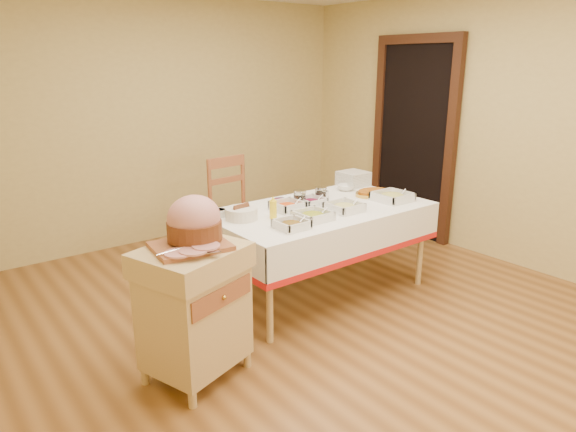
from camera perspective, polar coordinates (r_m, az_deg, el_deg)
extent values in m
plane|color=brown|center=(4.13, 2.97, -10.86)|extent=(5.00, 5.00, 0.00)
plane|color=tan|center=(5.82, -13.32, 10.25)|extent=(4.50, 0.00, 4.50)
plane|color=tan|center=(5.45, 21.71, 9.11)|extent=(0.00, 5.00, 5.00)
cube|color=black|center=(5.95, 13.81, 7.92)|extent=(0.06, 0.90, 2.10)
cube|color=#3B1E12|center=(5.64, 17.65, 7.16)|extent=(0.08, 0.10, 2.10)
cube|color=#3B1E12|center=(6.26, 10.10, 8.55)|extent=(0.08, 0.10, 2.10)
cube|color=#3B1E12|center=(5.88, 14.45, 18.55)|extent=(0.08, 1.10, 0.10)
cube|color=tan|center=(4.25, 3.55, 0.56)|extent=(1.80, 1.00, 0.04)
cylinder|color=tan|center=(3.60, -2.06, -8.91)|extent=(0.05, 0.05, 0.71)
cylinder|color=tan|center=(4.26, -8.71, -4.94)|extent=(0.05, 0.05, 0.71)
cylinder|color=tan|center=(4.67, 14.52, -3.30)|extent=(0.05, 0.05, 0.71)
cylinder|color=tan|center=(5.19, 7.25, -0.86)|extent=(0.05, 0.05, 0.71)
cube|color=white|center=(4.25, 3.56, 0.88)|extent=(1.82, 1.02, 0.01)
cube|color=tan|center=(3.27, -10.33, -11.03)|extent=(0.68, 0.62, 0.61)
cube|color=tan|center=(3.11, -10.69, -4.85)|extent=(0.73, 0.67, 0.15)
cube|color=#985632|center=(2.99, -8.39, -9.36)|extent=(0.48, 0.17, 0.12)
sphere|color=#BA8E34|center=(2.98, -8.29, -9.43)|extent=(0.03, 0.03, 0.03)
cylinder|color=tan|center=(3.21, -12.42, -19.19)|extent=(0.05, 0.05, 0.10)
cylinder|color=tan|center=(3.52, -15.39, -15.87)|extent=(0.05, 0.05, 0.10)
cylinder|color=tan|center=(3.40, -4.44, -16.48)|extent=(0.05, 0.05, 0.10)
cylinder|color=tan|center=(3.70, -7.98, -13.66)|extent=(0.05, 0.05, 0.10)
cube|color=#985632|center=(4.96, -5.35, 0.31)|extent=(0.51, 0.49, 0.03)
cylinder|color=#985632|center=(4.77, -5.69, -3.73)|extent=(0.04, 0.04, 0.50)
cylinder|color=#985632|center=(5.08, -8.45, -2.55)|extent=(0.04, 0.04, 0.50)
cylinder|color=#985632|center=(5.01, -2.05, -2.66)|extent=(0.04, 0.04, 0.50)
cylinder|color=#985632|center=(5.30, -4.89, -1.60)|extent=(0.04, 0.04, 0.50)
cylinder|color=#985632|center=(4.94, -8.70, 3.13)|extent=(0.04, 0.04, 0.53)
cylinder|color=#985632|center=(5.16, -5.03, 3.86)|extent=(0.04, 0.04, 0.53)
cube|color=#985632|center=(5.00, -6.91, 5.99)|extent=(0.42, 0.07, 0.10)
cube|color=#985632|center=(3.08, -10.78, -3.31)|extent=(0.43, 0.35, 0.03)
ellipsoid|color=tan|center=(3.10, -10.41, -0.20)|extent=(0.32, 0.29, 0.28)
cylinder|color=#603016|center=(3.12, -10.34, -1.54)|extent=(0.33, 0.33, 0.11)
cube|color=silver|center=(2.91, -10.18, -4.10)|extent=(0.27, 0.12, 0.00)
cylinder|color=silver|center=(2.99, -11.80, -3.49)|extent=(0.32, 0.09, 0.01)
cube|color=silver|center=(3.71, 0.39, -1.28)|extent=(0.22, 0.22, 0.01)
ellipsoid|color=maroon|center=(3.70, 0.39, -0.97)|extent=(0.16, 0.16, 0.06)
cylinder|color=silver|center=(3.71, 1.17, -0.86)|extent=(0.13, 0.01, 0.09)
cube|color=silver|center=(3.91, 2.78, -0.31)|extent=(0.25, 0.25, 0.01)
ellipsoid|color=gold|center=(3.91, 2.78, 0.02)|extent=(0.19, 0.19, 0.07)
cylinder|color=silver|center=(3.92, 3.62, 0.12)|extent=(0.14, 0.01, 0.10)
cube|color=silver|center=(4.16, 6.27, 0.66)|extent=(0.25, 0.25, 0.01)
ellipsoid|color=#C3C368|center=(4.16, 6.28, 0.98)|extent=(0.19, 0.19, 0.07)
cylinder|color=silver|center=(4.18, 7.07, 1.06)|extent=(0.14, 0.01, 0.10)
cube|color=silver|center=(4.54, 11.50, 1.79)|extent=(0.29, 0.29, 0.02)
ellipsoid|color=#B7B857|center=(4.53, 11.52, 2.12)|extent=(0.22, 0.22, 0.08)
cylinder|color=silver|center=(4.56, 12.31, 2.18)|extent=(0.15, 0.01, 0.11)
cube|color=silver|center=(4.16, -0.07, 0.76)|extent=(0.23, 0.23, 0.02)
ellipsoid|color=#CF460F|center=(4.15, -0.07, 1.06)|extent=(0.17, 0.17, 0.06)
cylinder|color=silver|center=(4.16, 0.67, 1.18)|extent=(0.15, 0.01, 0.11)
cube|color=silver|center=(4.31, 2.60, 1.30)|extent=(0.21, 0.21, 0.01)
ellipsoid|color=#5E0B2C|center=(4.30, 2.61, 1.57)|extent=(0.16, 0.16, 0.05)
cylinder|color=silver|center=(4.32, 3.24, 1.67)|extent=(0.14, 0.01, 0.10)
cylinder|color=silver|center=(4.03, -7.61, 0.37)|extent=(0.12, 0.12, 0.05)
cylinder|color=black|center=(4.03, -7.62, 0.60)|extent=(0.09, 0.09, 0.02)
cylinder|color=navy|center=(4.31, -0.88, 1.57)|extent=(0.12, 0.12, 0.05)
cylinder|color=#5E0B2C|center=(4.30, -0.88, 1.78)|extent=(0.10, 0.10, 0.02)
cylinder|color=silver|center=(4.57, 3.86, 2.46)|extent=(0.11, 0.11, 0.06)
cylinder|color=#CF460F|center=(4.57, 3.86, 2.67)|extent=(0.09, 0.09, 0.02)
imported|color=silver|center=(4.40, 0.26, 1.83)|extent=(0.19, 0.19, 0.04)
imported|color=silver|center=(4.84, 6.46, 3.15)|extent=(0.21, 0.21, 0.05)
cylinder|color=silver|center=(4.27, 1.31, 1.91)|extent=(0.10, 0.10, 0.12)
cylinder|color=silver|center=(4.25, 1.32, 2.80)|extent=(0.11, 0.11, 0.01)
cylinder|color=black|center=(4.27, 1.31, 1.69)|extent=(0.09, 0.09, 0.09)
cylinder|color=silver|center=(4.41, 3.65, 2.33)|extent=(0.10, 0.10, 0.12)
cylinder|color=silver|center=(4.40, 3.66, 3.15)|extent=(0.10, 0.10, 0.01)
cylinder|color=black|center=(4.42, 3.64, 2.13)|extent=(0.08, 0.08, 0.08)
cylinder|color=yellow|center=(3.93, -1.66, 0.73)|extent=(0.06, 0.06, 0.14)
cone|color=yellow|center=(3.90, -1.67, 1.97)|extent=(0.04, 0.04, 0.04)
cylinder|color=silver|center=(3.93, -5.19, 0.27)|extent=(0.25, 0.25, 0.09)
cube|color=silver|center=(5.04, 7.24, 3.44)|extent=(0.25, 0.25, 0.01)
cube|color=silver|center=(5.03, 7.25, 3.61)|extent=(0.25, 0.25, 0.01)
cube|color=silver|center=(5.03, 7.25, 3.79)|extent=(0.25, 0.25, 0.01)
cube|color=silver|center=(5.03, 7.26, 3.96)|extent=(0.25, 0.25, 0.01)
cube|color=silver|center=(5.02, 7.27, 4.13)|extent=(0.25, 0.25, 0.01)
cube|color=silver|center=(5.02, 7.27, 4.31)|extent=(0.25, 0.25, 0.01)
cube|color=silver|center=(5.02, 7.28, 4.48)|extent=(0.25, 0.25, 0.01)
cube|color=silver|center=(5.01, 7.29, 4.66)|extent=(0.25, 0.25, 0.01)
cube|color=silver|center=(5.01, 7.29, 4.84)|extent=(0.25, 0.25, 0.01)
ellipsoid|color=#BA8E34|center=(4.69, 9.37, 2.49)|extent=(0.35, 0.25, 0.03)
ellipsoid|color=#A25711|center=(4.69, 9.38, 2.63)|extent=(0.30, 0.21, 0.04)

